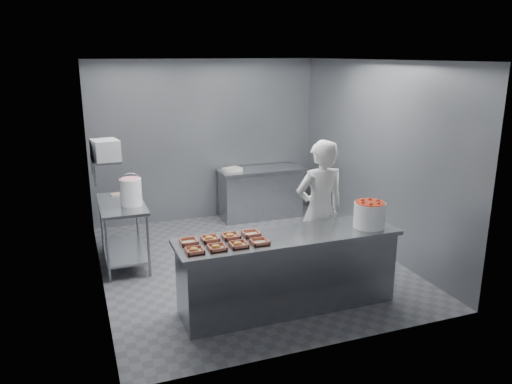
% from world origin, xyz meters
% --- Properties ---
extents(floor, '(4.50, 4.50, 0.00)m').
position_xyz_m(floor, '(0.00, 0.00, 0.00)').
color(floor, '#4C4C51').
rests_on(floor, ground).
extents(ceiling, '(4.50, 4.50, 0.00)m').
position_xyz_m(ceiling, '(0.00, 0.00, 2.80)').
color(ceiling, white).
rests_on(ceiling, wall_back).
extents(wall_back, '(4.00, 0.04, 2.80)m').
position_xyz_m(wall_back, '(0.00, 2.25, 1.40)').
color(wall_back, slate).
rests_on(wall_back, ground).
extents(wall_left, '(0.04, 4.50, 2.80)m').
position_xyz_m(wall_left, '(-2.00, 0.00, 1.40)').
color(wall_left, slate).
rests_on(wall_left, ground).
extents(wall_right, '(0.04, 4.50, 2.80)m').
position_xyz_m(wall_right, '(2.00, 0.00, 1.40)').
color(wall_right, slate).
rests_on(wall_right, ground).
extents(service_counter, '(2.60, 0.70, 0.90)m').
position_xyz_m(service_counter, '(0.00, -1.35, 0.45)').
color(service_counter, slate).
rests_on(service_counter, ground).
extents(prep_table, '(0.60, 1.20, 0.90)m').
position_xyz_m(prep_table, '(-1.65, 0.60, 0.59)').
color(prep_table, slate).
rests_on(prep_table, ground).
extents(back_counter, '(1.50, 0.60, 0.90)m').
position_xyz_m(back_counter, '(0.90, 1.90, 0.45)').
color(back_counter, slate).
rests_on(back_counter, ground).
extents(wall_shelf, '(0.35, 0.90, 0.03)m').
position_xyz_m(wall_shelf, '(-1.82, 0.60, 1.55)').
color(wall_shelf, slate).
rests_on(wall_shelf, wall_left).
extents(tray_0, '(0.19, 0.18, 0.06)m').
position_xyz_m(tray_0, '(-1.13, -1.49, 0.92)').
color(tray_0, tan).
rests_on(tray_0, service_counter).
extents(tray_1, '(0.19, 0.18, 0.06)m').
position_xyz_m(tray_1, '(-0.89, -1.49, 0.92)').
color(tray_1, tan).
rests_on(tray_1, service_counter).
extents(tray_2, '(0.19, 0.18, 0.06)m').
position_xyz_m(tray_2, '(-0.65, -1.49, 0.92)').
color(tray_2, tan).
rests_on(tray_2, service_counter).
extents(tray_3, '(0.19, 0.18, 0.04)m').
position_xyz_m(tray_3, '(-0.40, -1.49, 0.92)').
color(tray_3, tan).
rests_on(tray_3, service_counter).
extents(tray_4, '(0.19, 0.18, 0.04)m').
position_xyz_m(tray_4, '(-1.12, -1.21, 0.92)').
color(tray_4, tan).
rests_on(tray_4, service_counter).
extents(tray_5, '(0.19, 0.18, 0.06)m').
position_xyz_m(tray_5, '(-0.89, -1.21, 0.92)').
color(tray_5, tan).
rests_on(tray_5, service_counter).
extents(tray_6, '(0.19, 0.18, 0.06)m').
position_xyz_m(tray_6, '(-0.65, -1.21, 0.92)').
color(tray_6, tan).
rests_on(tray_6, service_counter).
extents(tray_7, '(0.19, 0.18, 0.04)m').
position_xyz_m(tray_7, '(-0.40, -1.21, 0.92)').
color(tray_7, tan).
rests_on(tray_7, service_counter).
extents(worker, '(0.69, 0.46, 1.85)m').
position_xyz_m(worker, '(0.71, -0.75, 0.93)').
color(worker, silver).
rests_on(worker, ground).
extents(strawberry_tub, '(0.37, 0.37, 0.31)m').
position_xyz_m(strawberry_tub, '(1.00, -1.44, 1.06)').
color(strawberry_tub, white).
rests_on(strawberry_tub, service_counter).
extents(glaze_bucket, '(0.31, 0.29, 0.45)m').
position_xyz_m(glaze_bucket, '(-1.53, 0.44, 1.09)').
color(glaze_bucket, white).
rests_on(glaze_bucket, prep_table).
extents(bucket_lid, '(0.33, 0.33, 0.02)m').
position_xyz_m(bucket_lid, '(-1.51, 0.55, 0.91)').
color(bucket_lid, white).
rests_on(bucket_lid, prep_table).
extents(rag, '(0.14, 0.12, 0.02)m').
position_xyz_m(rag, '(-1.69, 1.04, 0.91)').
color(rag, '#CCB28C').
rests_on(rag, prep_table).
extents(appliance, '(0.37, 0.40, 0.26)m').
position_xyz_m(appliance, '(-1.82, 0.33, 1.70)').
color(appliance, gray).
rests_on(appliance, wall_shelf).
extents(paper_stack, '(0.34, 0.28, 0.06)m').
position_xyz_m(paper_stack, '(0.37, 1.90, 0.93)').
color(paper_stack, silver).
rests_on(paper_stack, back_counter).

